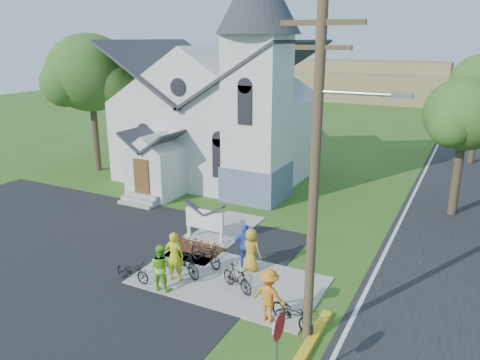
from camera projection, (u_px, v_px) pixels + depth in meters
The scene contains 21 objects.
ground at pixel (189, 278), 17.95m from camera, with size 120.00×120.00×0.00m, color #365D1A.
parking_lot at pixel (20, 261), 19.31m from camera, with size 20.00×16.00×0.02m, color black.
sidewalk at pixel (229, 280), 17.71m from camera, with size 7.00×4.00×0.05m, color #9E9A8F.
church at pixel (222, 97), 29.43m from camera, with size 12.35×12.00×13.00m.
church_sign at pixel (205, 220), 20.90m from camera, with size 2.20×0.40×1.70m.
flower_bed at pixel (194, 248), 20.42m from camera, with size 2.60×1.10×0.07m, color #35190E.
utility_pole at pixel (317, 169), 12.75m from camera, with size 3.45×0.28×10.00m.
stop_sign at pixel (278, 337), 11.48m from camera, with size 0.11×0.76×2.48m.
tree_lot_corner at pixel (90, 73), 30.65m from camera, with size 5.60×5.60×9.15m.
tree_road_near at pixel (465, 115), 22.92m from camera, with size 4.00×4.00×7.05m.
distant_hills at pixel (436, 89), 63.76m from camera, with size 61.00×10.00×5.60m.
cyclist_0 at pixel (174, 256), 17.43m from camera, with size 0.71×0.46×1.94m, color #BCC216.
bike_0 at pixel (133, 271), 17.54m from camera, with size 0.54×1.55×0.82m, color black.
cyclist_1 at pixel (161, 267), 16.83m from camera, with size 0.85×0.66×1.74m, color #78CD26.
bike_1 at pixel (185, 261), 17.94m from camera, with size 0.53×1.86×1.12m, color black.
cyclist_2 at pixel (246, 246), 18.47m from camera, with size 1.04×0.44×1.78m, color blue.
bike_2 at pixel (206, 253), 18.78m from camera, with size 0.64×1.84×0.96m, color black.
cyclist_3 at pixel (269, 295), 14.96m from camera, with size 1.15×0.66×1.78m, color orange.
bike_3 at pixel (237, 278), 16.87m from camera, with size 0.45×1.59×0.95m, color black.
cyclist_4 at pixel (251, 250), 18.20m from camera, with size 0.85×0.55×1.73m, color #B88F22.
bike_4 at pixel (292, 313), 14.72m from camera, with size 0.62×1.77×0.93m, color black.
Camera 1 is at (9.11, -13.39, 8.84)m, focal length 35.00 mm.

